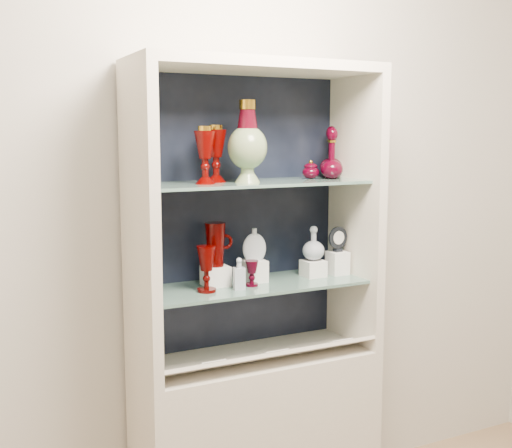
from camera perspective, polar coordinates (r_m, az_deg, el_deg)
name	(u,v)px	position (r m, az deg, el deg)	size (l,w,h in m)	color
wall_back	(233,195)	(2.77, -2.02, 2.62)	(3.50, 0.02, 2.80)	beige
cabinet_base	(256,440)	(2.86, 0.00, -18.67)	(1.00, 0.40, 0.75)	beige
cabinet_back_panel	(236,213)	(2.75, -1.75, 1.01)	(0.98, 0.02, 1.15)	black
cabinet_side_left	(140,225)	(2.41, -10.31, -0.12)	(0.04, 0.40, 1.15)	beige
cabinet_side_right	(355,212)	(2.82, 8.78, 1.11)	(0.04, 0.40, 1.15)	beige
cabinet_top_cap	(256,66)	(2.57, 0.00, 13.83)	(1.00, 0.40, 0.04)	beige
shelf_lower	(254,285)	(2.65, -0.19, -5.44)	(0.92, 0.34, 0.01)	slate
shelf_upper	(254,183)	(2.58, -0.20, 3.66)	(0.92, 0.34, 0.01)	slate
label_ledge	(268,356)	(2.61, 1.09, -11.68)	(0.92, 0.18, 0.01)	beige
label_card_0	(274,352)	(2.62, 1.61, -11.29)	(0.10, 0.07, 0.00)	white
label_card_1	(339,341)	(2.77, 7.36, -10.27)	(0.10, 0.07, 0.00)	white
label_card_2	(211,362)	(2.51, -4.01, -12.17)	(0.10, 0.07, 0.00)	white
pedestal_lamp_left	(205,155)	(2.46, -4.56, 6.12)	(0.08, 0.08, 0.22)	#490200
pedestal_lamp_right	(216,154)	(2.55, -3.57, 6.26)	(0.09, 0.09, 0.22)	#490200
enamel_urn	(247,142)	(2.52, -0.77, 7.34)	(0.16, 0.16, 0.32)	#0E431D
ruby_decanter_a	(332,150)	(2.75, 6.78, 6.55)	(0.10, 0.10, 0.24)	#430012
ruby_decanter_b	(331,150)	(2.85, 6.70, 6.52)	(0.10, 0.10, 0.24)	#430012
lidded_bowl	(311,169)	(2.75, 4.88, 4.88)	(0.07, 0.07, 0.08)	#430012
cobalt_goblet	(145,269)	(2.52, -9.80, -3.92)	(0.08, 0.08, 0.19)	#071444
ruby_goblet_tall	(206,269)	(2.50, -4.43, -4.01)	(0.07, 0.07, 0.18)	#490200
ruby_goblet_small	(252,273)	(2.59, -0.37, -4.41)	(0.05, 0.05, 0.10)	#430012
riser_ruby_pitcher	(216,276)	(2.61, -3.61, -4.61)	(0.10, 0.10, 0.08)	silver
ruby_pitcher	(215,245)	(2.58, -3.64, -1.83)	(0.13, 0.08, 0.18)	#490200
clear_square_bottle	(239,274)	(2.54, -1.51, -4.42)	(0.04, 0.04, 0.13)	#9BA5B3
riser_flat_flask	(254,271)	(2.67, -0.15, -4.19)	(0.09, 0.09, 0.09)	silver
flat_flask	(254,244)	(2.65, -0.15, -1.78)	(0.10, 0.04, 0.14)	#ACB8C1
riser_clear_round_decanter	(313,268)	(2.78, 5.10, -3.94)	(0.09, 0.09, 0.07)	silver
clear_round_decanter	(313,244)	(2.76, 5.13, -1.78)	(0.10, 0.10, 0.14)	#9BA5B3
riser_cameo_medallion	(337,263)	(2.83, 7.26, -3.45)	(0.08, 0.08, 0.10)	silver
cameo_medallion	(338,239)	(2.81, 7.29, -1.31)	(0.10, 0.04, 0.11)	black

